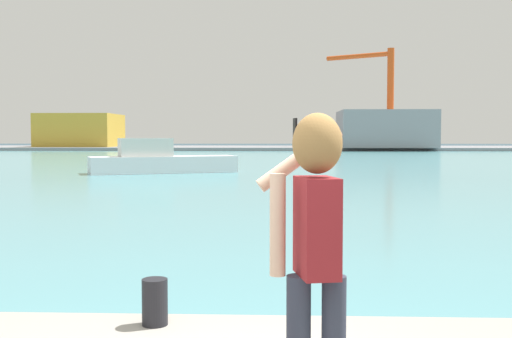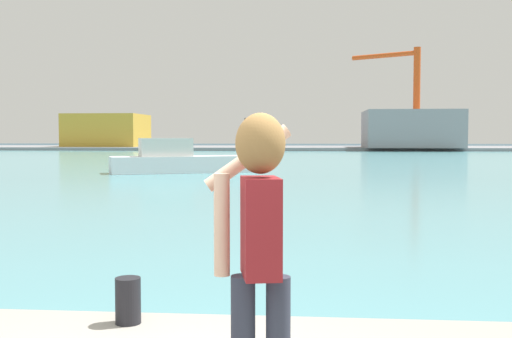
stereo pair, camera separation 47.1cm
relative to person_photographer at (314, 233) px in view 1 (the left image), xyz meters
name	(u,v)px [view 1 (the left image)]	position (x,y,z in m)	size (l,w,h in m)	color
ground_plane	(276,160)	(-0.61, 49.99, -1.60)	(220.00, 220.00, 0.00)	#334751
harbor_water	(276,159)	(-0.61, 51.99, -1.59)	(140.00, 100.00, 0.02)	#599EA8
far_shore_dock	(278,148)	(-0.61, 91.99, -1.37)	(140.00, 20.00, 0.46)	gray
person_photographer	(314,233)	(0.00, 0.00, 0.00)	(0.53, 0.55, 1.74)	#2D3342
harbor_bollard	(155,302)	(-1.26, 1.66, -0.87)	(0.22, 0.22, 0.40)	black
boat_moored	(160,161)	(-7.15, 31.32, -0.88)	(8.48, 5.11, 1.98)	white
warehouse_left	(80,130)	(-31.47, 90.87, 1.38)	(11.43, 10.38, 5.04)	gold
warehouse_right	(385,129)	(14.83, 86.21, 1.50)	(13.12, 11.80, 5.28)	gray
port_crane	(382,87)	(14.70, 88.46, 7.80)	(9.53, 6.39, 14.51)	#D84C19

